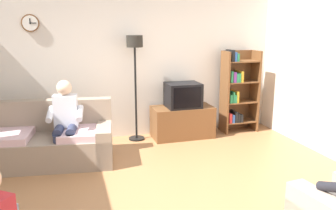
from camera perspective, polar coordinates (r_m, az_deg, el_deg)
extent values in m
plane|color=#9E6B42|center=(4.19, -0.02, -15.75)|extent=(12.00, 12.00, 0.00)
cube|color=silver|center=(6.30, -6.94, 6.89)|extent=(6.20, 0.12, 2.70)
cylinder|color=brown|center=(6.12, -21.80, 12.46)|extent=(0.28, 0.03, 0.28)
cylinder|color=white|center=(6.11, -21.81, 12.46)|extent=(0.24, 0.01, 0.24)
cube|color=black|center=(6.10, -21.84, 12.74)|extent=(0.02, 0.01, 0.09)
cube|color=black|center=(6.10, -21.43, 12.49)|extent=(0.11, 0.01, 0.01)
cube|color=gray|center=(5.46, -19.29, -7.06)|extent=(1.99, 1.08, 0.42)
cube|color=gray|center=(5.67, -19.01, -1.54)|extent=(1.91, 0.45, 0.48)
cube|color=gray|center=(5.34, -10.41, -6.16)|extent=(0.33, 0.86, 0.56)
cube|color=beige|center=(5.26, -14.22, -4.49)|extent=(0.68, 0.75, 0.10)
cube|color=beige|center=(5.45, -24.78, -4.70)|extent=(0.68, 0.75, 0.10)
cube|color=brown|center=(6.35, 2.38, -2.79)|extent=(1.10, 0.56, 0.57)
cube|color=black|center=(6.58, 1.66, -1.96)|extent=(1.10, 0.04, 0.03)
cube|color=black|center=(6.21, 2.49, 1.65)|extent=(0.60, 0.48, 0.44)
cube|color=black|center=(5.98, 3.25, 1.20)|extent=(0.50, 0.01, 0.36)
cube|color=brown|center=(6.59, 9.32, 2.03)|extent=(0.04, 0.36, 1.55)
cube|color=brown|center=(6.89, 14.12, 2.28)|extent=(0.04, 0.36, 1.55)
cube|color=brown|center=(6.89, 11.11, 2.42)|extent=(0.64, 0.02, 1.55)
cube|color=brown|center=(6.87, 11.55, -2.60)|extent=(0.60, 0.34, 0.02)
cube|color=red|center=(6.72, 9.83, -1.97)|extent=(0.05, 0.28, 0.18)
cube|color=#2D59A5|center=(6.75, 10.28, -2.05)|extent=(0.05, 0.28, 0.15)
cube|color=black|center=(6.77, 10.76, -1.81)|extent=(0.06, 0.28, 0.20)
cube|color=black|center=(6.80, 11.16, -1.94)|extent=(0.04, 0.28, 0.16)
cube|color=black|center=(6.83, 11.58, -1.96)|extent=(0.05, 0.28, 0.15)
cube|color=brown|center=(6.78, 11.70, 0.55)|extent=(0.60, 0.34, 0.02)
cube|color=#267F4C|center=(6.63, 9.94, 1.16)|extent=(0.05, 0.28, 0.16)
cube|color=#267F4C|center=(6.65, 10.34, 1.38)|extent=(0.03, 0.28, 0.21)
cube|color=#267F4C|center=(6.67, 10.64, 1.16)|extent=(0.04, 0.28, 0.15)
cube|color=gold|center=(6.68, 10.98, 1.44)|extent=(0.04, 0.28, 0.21)
cube|color=brown|center=(6.70, 11.85, 3.79)|extent=(0.60, 0.34, 0.02)
cube|color=#267F4C|center=(6.56, 10.05, 4.70)|extent=(0.04, 0.28, 0.21)
cube|color=#72338C|center=(6.58, 10.50, 4.64)|extent=(0.06, 0.28, 0.19)
cube|color=#267F4C|center=(6.61, 10.95, 4.52)|extent=(0.05, 0.28, 0.16)
cube|color=#267F4C|center=(6.63, 11.29, 4.54)|extent=(0.03, 0.28, 0.16)
cube|color=gold|center=(6.65, 11.68, 4.70)|extent=(0.05, 0.28, 0.20)
cube|color=brown|center=(6.65, 12.01, 7.08)|extent=(0.60, 0.34, 0.02)
cube|color=black|center=(6.51, 10.24, 8.07)|extent=(0.05, 0.28, 0.21)
cube|color=#2D59A5|center=(6.54, 10.64, 7.89)|extent=(0.04, 0.28, 0.17)
cube|color=#267F4C|center=(6.56, 11.02, 7.77)|extent=(0.04, 0.28, 0.14)
cylinder|color=black|center=(6.31, -5.20, -5.50)|extent=(0.28, 0.28, 0.03)
cylinder|color=black|center=(6.10, -5.36, 1.96)|extent=(0.04, 0.04, 1.70)
cylinder|color=black|center=(5.99, -5.54, 10.44)|extent=(0.28, 0.28, 0.20)
cube|color=silver|center=(5.33, -16.52, -0.92)|extent=(0.36, 0.24, 0.48)
sphere|color=beige|center=(5.25, -16.78, 2.76)|extent=(0.22, 0.22, 0.22)
cylinder|color=#2D334C|center=(5.20, -15.63, -3.96)|extent=(0.18, 0.39, 0.13)
cylinder|color=#2D334C|center=(5.23, -17.59, -4.01)|extent=(0.18, 0.39, 0.13)
cylinder|color=#2D334C|center=(5.11, -15.67, -7.58)|extent=(0.12, 0.12, 0.52)
cylinder|color=#2D334C|center=(5.14, -17.68, -7.62)|extent=(0.12, 0.12, 0.52)
cylinder|color=silver|center=(5.22, -14.36, -1.32)|extent=(0.13, 0.34, 0.20)
cylinder|color=silver|center=(5.27, -18.90, -1.47)|extent=(0.13, 0.34, 0.20)
cylinder|color=#4C4742|center=(3.65, 25.55, -14.34)|extent=(0.17, 0.39, 0.13)
cylinder|color=#4C4742|center=(3.98, 24.92, -15.48)|extent=(0.12, 0.12, 0.40)
cylinder|color=black|center=(3.42, 25.69, -12.13)|extent=(0.13, 0.34, 0.20)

